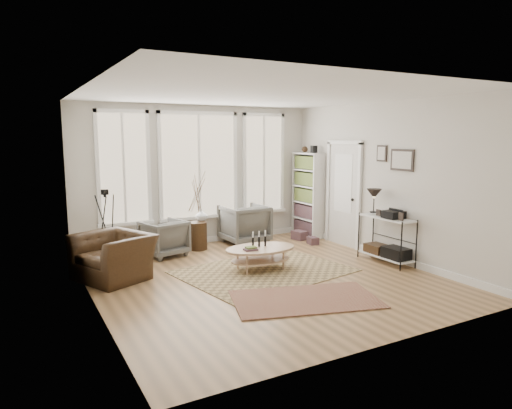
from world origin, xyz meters
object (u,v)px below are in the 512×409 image
coffee_table (260,252)px  side_table (197,213)px  armchair_left (164,238)px  accent_chair (114,257)px  armchair_right (244,224)px  low_shelf (386,235)px  bookcase (308,194)px

coffee_table → side_table: bearing=102.5°
armchair_left → accent_chair: size_ratio=0.68×
armchair_right → low_shelf: bearing=118.8°
coffee_table → armchair_right: armchair_right is taller
bookcase → low_shelf: bookcase is taller
coffee_table → armchair_left: size_ratio=1.67×
low_shelf → side_table: bearing=136.0°
accent_chair → side_table: bearing=96.9°
armchair_right → accent_chair: (-2.97, -1.20, -0.05)m
side_table → accent_chair: size_ratio=1.40×
coffee_table → armchair_left: armchair_left is taller
low_shelf → side_table: 3.65m
armchair_left → accent_chair: (-1.14, -1.00, 0.02)m
coffee_table → side_table: (-0.41, 1.85, 0.45)m
armchair_left → side_table: size_ratio=0.49×
armchair_left → low_shelf: bearing=129.7°
accent_chair → low_shelf: bearing=48.5°
bookcase → accent_chair: bearing=-166.0°
side_table → armchair_left: bearing=-168.6°
coffee_table → side_table: side_table is taller
bookcase → armchair_left: (-3.43, -0.14, -0.61)m
side_table → accent_chair: bearing=-148.7°
bookcase → side_table: (-2.68, 0.01, -0.20)m
bookcase → armchair_right: size_ratio=2.27×
side_table → coffee_table: bearing=-77.5°
coffee_table → side_table: 1.94m
bookcase → armchair_left: size_ratio=2.71×
bookcase → side_table: bookcase is taller
low_shelf → armchair_left: bearing=144.8°
bookcase → accent_chair: 4.74m
coffee_table → bookcase: bearing=39.0°
armchair_right → accent_chair: bearing=20.1°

